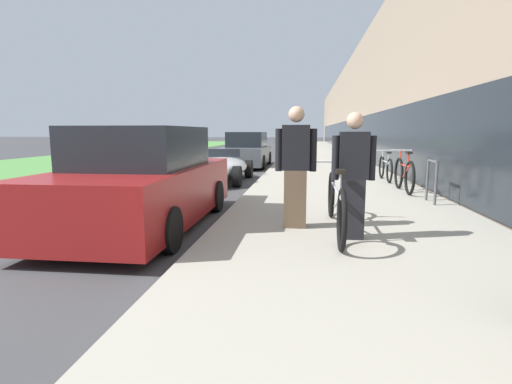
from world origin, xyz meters
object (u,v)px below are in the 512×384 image
(person_rider, at_px, (353,176))
(vintage_roadster_curbside, at_px, (220,168))
(cruiser_bike_nearest, at_px, (404,175))
(cruiser_bike_middle, at_px, (385,168))
(person_bystander, at_px, (296,167))
(tandem_bicycle, at_px, (336,204))
(parked_sedan_far, at_px, (247,151))
(bike_rack_hoop, at_px, (432,177))
(parked_sedan_curbside, at_px, (143,182))

(person_rider, distance_m, vintage_roadster_curbside, 7.57)
(cruiser_bike_nearest, height_order, cruiser_bike_middle, cruiser_bike_nearest)
(person_rider, xyz_separation_m, person_bystander, (-0.75, 0.54, 0.06))
(tandem_bicycle, relative_size, cruiser_bike_nearest, 1.46)
(parked_sedan_far, bearing_deg, bike_rack_hoop, -61.88)
(tandem_bicycle, relative_size, parked_sedan_curbside, 0.59)
(person_bystander, relative_size, parked_sedan_curbside, 0.39)
(tandem_bicycle, xyz_separation_m, parked_sedan_curbside, (-3.03, 0.54, 0.19))
(cruiser_bike_middle, relative_size, parked_sedan_curbside, 0.41)
(cruiser_bike_nearest, height_order, parked_sedan_far, parked_sedan_far)
(person_rider, relative_size, person_bystander, 0.94)
(tandem_bicycle, distance_m, parked_sedan_curbside, 3.08)
(tandem_bicycle, height_order, parked_sedan_curbside, parked_sedan_curbside)
(cruiser_bike_nearest, bearing_deg, parked_sedan_far, 121.44)
(person_bystander, relative_size, cruiser_bike_nearest, 0.96)
(person_rider, relative_size, parked_sedan_far, 0.34)
(cruiser_bike_middle, relative_size, parked_sedan_far, 0.38)
(parked_sedan_curbside, bearing_deg, bike_rack_hoop, 21.91)
(person_bystander, height_order, cruiser_bike_nearest, person_bystander)
(person_bystander, bearing_deg, cruiser_bike_nearest, 57.63)
(tandem_bicycle, xyz_separation_m, vintage_roadster_curbside, (-3.05, 6.49, -0.11))
(parked_sedan_curbside, bearing_deg, person_rider, -15.28)
(bike_rack_hoop, bearing_deg, cruiser_bike_nearest, 96.85)
(tandem_bicycle, height_order, parked_sedan_far, parked_sedan_far)
(parked_sedan_curbside, relative_size, parked_sedan_far, 0.94)
(cruiser_bike_nearest, bearing_deg, vintage_roadster_curbside, 153.77)
(cruiser_bike_nearest, bearing_deg, person_rider, -111.00)
(bike_rack_hoop, relative_size, cruiser_bike_middle, 0.46)
(parked_sedan_curbside, distance_m, parked_sedan_far, 11.48)
(tandem_bicycle, relative_size, person_bystander, 1.52)
(person_rider, xyz_separation_m, vintage_roadster_curbside, (-3.24, 6.82, -0.54))
(tandem_bicycle, height_order, bike_rack_hoop, tandem_bicycle)
(person_rider, bearing_deg, parked_sedan_curbside, 164.72)
(tandem_bicycle, distance_m, cruiser_bike_nearest, 4.47)
(bike_rack_hoop, xyz_separation_m, parked_sedan_far, (-5.04, 9.43, 0.03))
(cruiser_bike_nearest, height_order, parked_sedan_curbside, parked_sedan_curbside)
(bike_rack_hoop, height_order, parked_sedan_far, parked_sedan_far)
(cruiser_bike_middle, bearing_deg, person_rider, -104.38)
(parked_sedan_curbside, relative_size, vintage_roadster_curbside, 1.10)
(person_rider, distance_m, parked_sedan_far, 12.76)
(cruiser_bike_nearest, distance_m, parked_sedan_far, 9.33)
(parked_sedan_curbside, xyz_separation_m, parked_sedan_far, (0.03, 11.48, -0.04))
(tandem_bicycle, relative_size, parked_sedan_far, 0.56)
(person_rider, relative_size, cruiser_bike_nearest, 0.90)
(cruiser_bike_nearest, bearing_deg, cruiser_bike_middle, 90.28)
(bike_rack_hoop, distance_m, vintage_roadster_curbside, 6.43)
(tandem_bicycle, xyz_separation_m, cruiser_bike_middle, (1.86, 6.21, -0.03))
(cruiser_bike_nearest, bearing_deg, bike_rack_hoop, -83.15)
(person_rider, relative_size, parked_sedan_curbside, 0.36)
(person_rider, relative_size, cruiser_bike_middle, 0.90)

